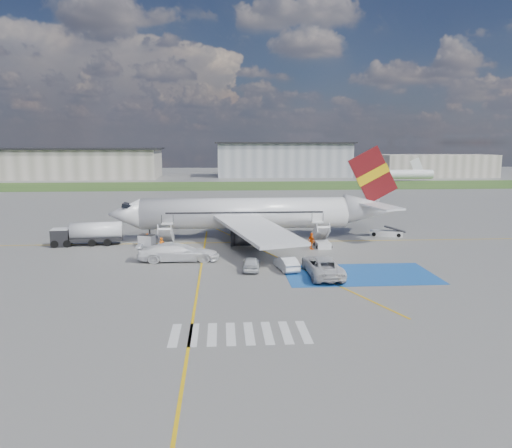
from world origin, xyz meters
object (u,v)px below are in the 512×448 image
Objects in this scene: airliner at (256,213)px; car_silver_a at (251,264)px; gpu_cart at (147,241)px; van_white_a at (322,262)px; fuel_tanker at (88,236)px; belt_loader at (387,233)px; van_white_b at (178,249)px; car_silver_b at (286,263)px.

airliner is 16.10m from car_silver_a.
gpu_cart is 0.53× the size of car_silver_a.
airliner reaches higher than van_white_a.
car_silver_a is (18.99, -13.44, -0.49)m from fuel_tanker.
fuel_tanker is 3.96× the size of gpu_cart.
belt_loader is (38.07, 3.41, -0.83)m from fuel_tanker.
fuel_tanker is 1.32× the size of van_white_b.
car_silver_b is at bearing -112.94° from van_white_b.
van_white_a is at bearing -74.42° from airliner.
van_white_a is (4.97, -17.84, -2.21)m from airliner.
belt_loader is at bearing -64.65° from van_white_b.
airliner reaches higher than gpu_cart.
fuel_tanker is 2.10× the size of car_silver_a.
airliner reaches higher than fuel_tanker.
gpu_cart is 19.34m from car_silver_b.
airliner is 14.14m from gpu_cart.
fuel_tanker is 1.33× the size of van_white_a.
van_white_a reaches higher than car_silver_b.
gpu_cart is 22.99m from van_white_a.
car_silver_a is (-1.58, -15.79, -2.71)m from airliner.
gpu_cart is 0.50× the size of car_silver_b.
airliner is 8.81× the size of car_silver_b.
airliner reaches higher than belt_loader.
van_white_a is at bearing -37.52° from fuel_tanker.
gpu_cart is at bearing -18.51° from fuel_tanker.
van_white_a is at bearing -104.17° from belt_loader.
fuel_tanker is 29.88m from van_white_a.
airliner is 4.41× the size of fuel_tanker.
van_white_b reaches higher than gpu_cart.
car_silver_b is 11.74m from van_white_b.
airliner is at bearing 0.22° from fuel_tanker.
airliner is 18.65m from van_white_a.
belt_loader is 0.74× the size of van_white_b.
airliner reaches higher than car_silver_a.
airliner reaches higher than van_white_b.
airliner is 17.47× the size of gpu_cart.
van_white_b reaches higher than car_silver_a.
car_silver_b reaches higher than belt_loader.
belt_loader is (30.81, 4.99, -0.34)m from gpu_cart.
car_silver_b is 0.66× the size of van_white_a.
fuel_tanker is 7.44m from gpu_cart.
van_white_a is at bearing 168.07° from car_silver_a.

